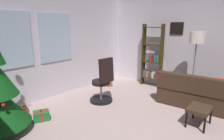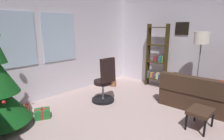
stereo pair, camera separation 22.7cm
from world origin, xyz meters
name	(u,v)px [view 2 (the right image)]	position (x,y,z in m)	size (l,w,h in m)	color
wall_back_with_windows	(53,43)	(-0.02, 2.97, 1.40)	(5.35, 0.12, 2.79)	silver
wall_right_with_frames	(214,44)	(2.72, 0.00, 1.39)	(0.12, 5.85, 2.79)	silver
couch	(219,98)	(2.04, -0.43, 0.27)	(1.77, 2.12, 0.78)	#3C291C
footstool	(200,112)	(0.92, -0.41, 0.31)	(0.49, 0.37, 0.37)	#3C291C
gift_box_red	(24,111)	(-1.10, 2.41, 0.10)	(0.31, 0.34, 0.20)	red
gift_box_green	(42,114)	(-0.88, 2.02, 0.09)	(0.35, 0.32, 0.19)	#1E722D
office_chair	(104,85)	(0.56, 1.70, 0.44)	(0.56, 0.56, 1.11)	black
bookshelf	(157,60)	(2.46, 1.41, 0.82)	(0.18, 0.64, 1.88)	#372B0F
floor_lamp	(201,43)	(2.14, 0.11, 1.43)	(0.34, 0.34, 1.70)	slate
potted_plant	(112,78)	(1.56, 2.41, 0.25)	(0.32, 0.45, 0.61)	#945B3A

